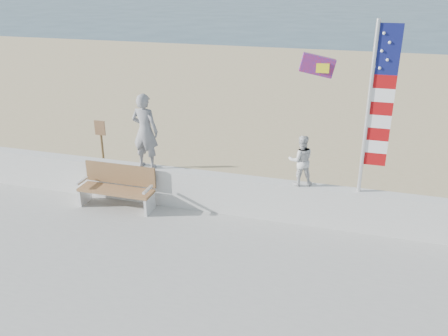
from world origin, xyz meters
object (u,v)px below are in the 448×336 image
Objects in this scene: child at (301,160)px; bench at (118,186)px; adult at (145,131)px; flag at (376,103)px.

bench is at bearing -12.30° from child.
adult is 1.58× the size of child.
flag is (4.99, -0.00, 1.03)m from adult.
flag is (1.37, -0.00, 1.35)m from child.
flag reaches higher than child.
adult is 0.51× the size of flag.
adult is 1.48m from bench.
adult is at bearing 37.85° from bench.
child reaches higher than bench.
adult reaches higher than bench.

